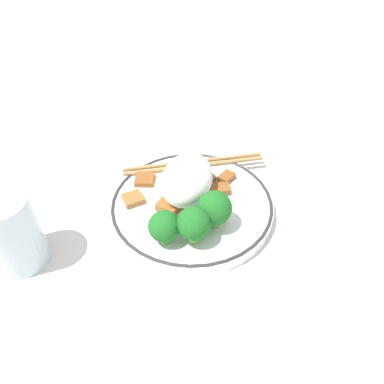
{
  "coord_description": "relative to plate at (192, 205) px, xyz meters",
  "views": [
    {
      "loc": [
        0.39,
        0.09,
        0.4
      ],
      "look_at": [
        0.0,
        0.0,
        0.04
      ],
      "focal_mm": 35.0,
      "sensor_mm": 36.0,
      "label": 1
    }
  ],
  "objects": [
    {
      "name": "ground_plane",
      "position": [
        0.0,
        0.0,
        -0.01
      ],
      "size": [
        3.0,
        3.0,
        0.0
      ],
      "primitive_type": "plane",
      "color": "silver"
    },
    {
      "name": "plate",
      "position": [
        0.0,
        0.0,
        0.0
      ],
      "size": [
        0.24,
        0.24,
        0.02
      ],
      "color": "white",
      "rests_on": "ground_plane"
    },
    {
      "name": "rice_mound",
      "position": [
        -0.02,
        -0.01,
        0.03
      ],
      "size": [
        0.11,
        0.07,
        0.06
      ],
      "color": "white",
      "rests_on": "plate"
    },
    {
      "name": "broccoli_back_left",
      "position": [
        0.08,
        -0.02,
        0.03
      ],
      "size": [
        0.04,
        0.04,
        0.05
      ],
      "color": "#7FB756",
      "rests_on": "plate"
    },
    {
      "name": "broccoli_back_center",
      "position": [
        0.07,
        0.02,
        0.04
      ],
      "size": [
        0.04,
        0.04,
        0.05
      ],
      "color": "#7FB756",
      "rests_on": "plate"
    },
    {
      "name": "broccoli_back_right",
      "position": [
        0.04,
        0.04,
        0.04
      ],
      "size": [
        0.05,
        0.05,
        0.06
      ],
      "color": "#7FB756",
      "rests_on": "plate"
    },
    {
      "name": "meat_near_front",
      "position": [
        0.02,
        -0.03,
        0.01
      ],
      "size": [
        0.03,
        0.04,
        0.01
      ],
      "color": "#995B28",
      "rests_on": "plate"
    },
    {
      "name": "meat_near_left",
      "position": [
        0.02,
        -0.08,
        0.01
      ],
      "size": [
        0.04,
        0.04,
        0.01
      ],
      "color": "#9E6633",
      "rests_on": "plate"
    },
    {
      "name": "meat_near_right",
      "position": [
        -0.05,
        0.01,
        0.01
      ],
      "size": [
        0.04,
        0.04,
        0.01
      ],
      "color": "#9E6633",
      "rests_on": "plate"
    },
    {
      "name": "meat_near_back",
      "position": [
        -0.03,
        0.03,
        0.01
      ],
      "size": [
        0.03,
        0.04,
        0.01
      ],
      "color": "brown",
      "rests_on": "plate"
    },
    {
      "name": "meat_on_rice_edge",
      "position": [
        -0.06,
        0.04,
        0.01
      ],
      "size": [
        0.03,
        0.03,
        0.01
      ],
      "color": "brown",
      "rests_on": "plate"
    },
    {
      "name": "meat_mid_left",
      "position": [
        -0.07,
        -0.03,
        0.01
      ],
      "size": [
        0.05,
        0.04,
        0.01
      ],
      "color": "#9E6633",
      "rests_on": "plate"
    },
    {
      "name": "meat_mid_right",
      "position": [
        -0.03,
        -0.08,
        0.01
      ],
      "size": [
        0.03,
        0.03,
        0.01
      ],
      "color": "brown",
      "rests_on": "plate"
    },
    {
      "name": "chopsticks",
      "position": [
        -0.09,
        -0.02,
        0.01
      ],
      "size": [
        0.11,
        0.22,
        0.01
      ],
      "color": "#AD8451",
      "rests_on": "plate"
    },
    {
      "name": "drinking_glass",
      "position": [
        0.14,
        -0.2,
        0.04
      ],
      "size": [
        0.07,
        0.07,
        0.1
      ],
      "color": "silver",
      "rests_on": "ground_plane"
    }
  ]
}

